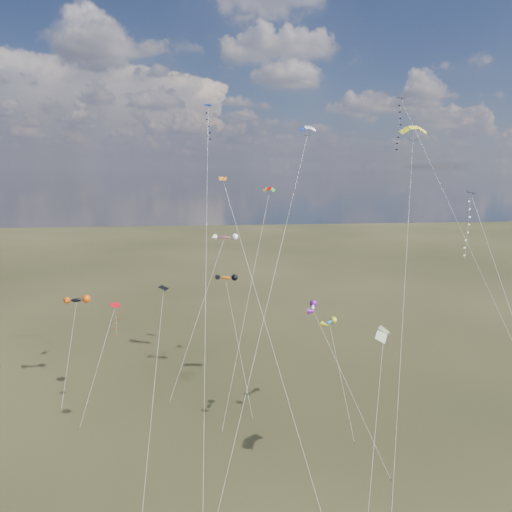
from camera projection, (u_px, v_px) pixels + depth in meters
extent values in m
plane|color=black|center=(275.00, 485.00, 43.85)|extent=(400.00, 400.00, 0.00)
cube|color=black|center=(401.00, 98.00, 54.36)|extent=(1.14, 1.14, 0.27)
cylinder|color=silver|center=(479.00, 269.00, 50.23)|extent=(13.01, 17.37, 38.19)
cube|color=#091953|center=(208.00, 105.00, 52.26)|extent=(1.00, 0.95, 0.34)
cylinder|color=silver|center=(206.00, 290.00, 43.51)|extent=(1.21, 25.13, 37.08)
cube|color=black|center=(164.00, 288.00, 45.98)|extent=(1.05, 1.08, 0.35)
cylinder|color=silver|center=(153.00, 399.00, 42.00)|extent=(1.56, 11.59, 18.12)
cube|color=#BA0511|center=(115.00, 305.00, 57.90)|extent=(1.47, 1.46, 0.34)
cylinder|color=silver|center=(98.00, 364.00, 55.60)|extent=(3.52, 6.90, 12.87)
cube|color=#332316|center=(79.00, 428.00, 53.30)|extent=(0.10, 0.10, 0.12)
cube|color=#0E1A54|center=(471.00, 193.00, 42.24)|extent=(0.88, 0.90, 0.24)
cube|color=orange|center=(223.00, 179.00, 44.00)|extent=(0.77, 0.71, 0.34)
cylinder|color=silver|center=(275.00, 357.00, 38.10)|extent=(7.85, 18.64, 29.00)
cylinder|color=silver|center=(403.00, 310.00, 41.95)|extent=(9.47, 21.35, 34.32)
cylinder|color=silver|center=(270.00, 289.00, 47.55)|extent=(13.36, 27.91, 35.09)
cylinder|color=silver|center=(374.00, 443.00, 37.60)|extent=(4.87, 10.45, 15.52)
cylinder|color=silver|center=(248.00, 296.00, 59.65)|extent=(7.91, 19.03, 27.01)
cube|color=#332316|center=(222.00, 432.00, 52.56)|extent=(0.10, 0.10, 0.12)
ellipsoid|color=black|center=(76.00, 300.00, 62.52)|extent=(3.08, 1.71, 1.22)
cylinder|color=silver|center=(69.00, 353.00, 59.97)|extent=(0.72, 7.56, 12.15)
cube|color=#332316|center=(61.00, 410.00, 57.42)|extent=(0.10, 0.10, 0.12)
ellipsoid|color=#CB560F|center=(226.00, 278.00, 64.32)|extent=(3.06, 1.69, 1.03)
cylinder|color=silver|center=(238.00, 343.00, 59.80)|extent=(2.69, 12.48, 14.74)
cube|color=#332316|center=(253.00, 419.00, 55.26)|extent=(0.10, 0.10, 0.12)
ellipsoid|color=silver|center=(313.00, 307.00, 49.03)|extent=(1.55, 2.68, 0.86)
cylinder|color=silver|center=(350.00, 389.00, 46.81)|extent=(6.32, 8.26, 15.29)
cube|color=#332316|center=(391.00, 480.00, 44.56)|extent=(0.10, 0.10, 0.12)
ellipsoid|color=red|center=(224.00, 237.00, 67.81)|extent=(4.02, 2.78, 1.10)
cylinder|color=silver|center=(199.00, 314.00, 63.58)|extent=(7.80, 11.80, 19.83)
cube|color=#332316|center=(170.00, 402.00, 59.34)|extent=(0.10, 0.10, 0.12)
ellipsoid|color=blue|center=(329.00, 322.00, 54.79)|extent=(2.06, 1.95, 0.89)
cylinder|color=silver|center=(342.00, 380.00, 52.64)|extent=(1.44, 6.88, 11.77)
cube|color=#332316|center=(355.00, 443.00, 50.49)|extent=(0.10, 0.10, 0.12)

